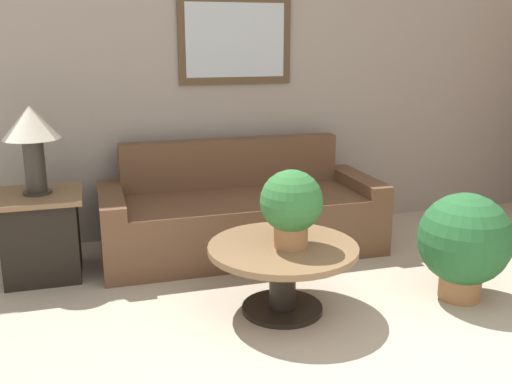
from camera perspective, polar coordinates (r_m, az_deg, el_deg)
The scene contains 7 objects.
wall_back at distance 5.05m, azimuth 1.63°, elevation 11.00°, with size 7.37×0.09×2.60m.
couch_main at distance 4.60m, azimuth -1.52°, elevation -2.37°, with size 2.20×0.88×0.86m.
coffee_table at distance 3.57m, azimuth 2.70°, elevation -7.14°, with size 0.93×0.93×0.44m.
side_table at distance 4.37m, azimuth -20.62°, elevation -3.97°, with size 0.60×0.60×0.62m.
table_lamp at distance 4.20m, azimuth -21.55°, elevation 5.68°, with size 0.39×0.39×0.62m.
potted_plant_on_table at distance 3.42m, azimuth 3.55°, elevation -1.28°, with size 0.38×0.38×0.48m.
potted_plant_floor at distance 3.95m, azimuth 20.10°, elevation -4.68°, with size 0.60×0.60×0.72m.
Camera 1 is at (-1.56, -1.48, 1.67)m, focal length 40.00 mm.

